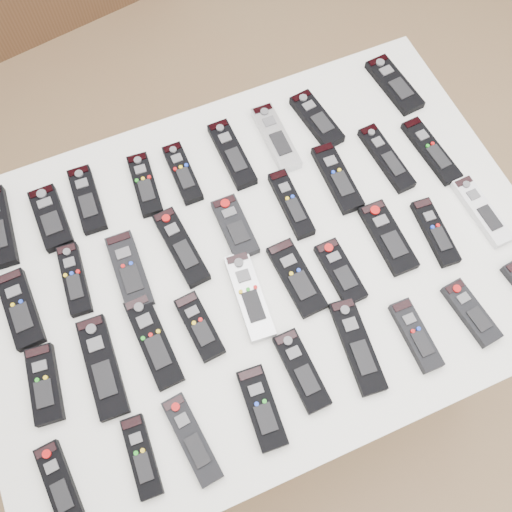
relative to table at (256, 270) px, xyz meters
name	(u,v)px	position (x,y,z in m)	size (l,w,h in m)	color
ground	(254,338)	(0.01, 0.04, -0.72)	(4.00, 4.00, 0.00)	#9C744F
table	(256,270)	(0.00, 0.00, 0.00)	(1.25, 0.88, 0.78)	white
remote_1	(51,218)	(-0.39, 0.27, 0.07)	(0.06, 0.16, 0.02)	black
remote_2	(87,199)	(-0.30, 0.29, 0.07)	(0.05, 0.17, 0.02)	black
remote_3	(145,185)	(-0.16, 0.27, 0.07)	(0.05, 0.16, 0.02)	black
remote_4	(183,173)	(-0.07, 0.27, 0.07)	(0.05, 0.16, 0.02)	black
remote_5	(232,154)	(0.05, 0.27, 0.07)	(0.05, 0.19, 0.02)	black
remote_6	(276,138)	(0.17, 0.27, 0.07)	(0.05, 0.19, 0.02)	#B7B7BC
remote_7	(317,119)	(0.28, 0.28, 0.07)	(0.06, 0.17, 0.02)	black
remote_8	(394,85)	(0.51, 0.30, 0.07)	(0.06, 0.18, 0.02)	black
remote_9	(21,309)	(-0.50, 0.09, 0.07)	(0.06, 0.17, 0.02)	black
remote_10	(74,279)	(-0.38, 0.11, 0.07)	(0.05, 0.16, 0.02)	black
remote_11	(129,271)	(-0.26, 0.08, 0.07)	(0.06, 0.18, 0.02)	black
remote_12	(181,247)	(-0.14, 0.09, 0.07)	(0.05, 0.19, 0.02)	black
remote_13	(235,227)	(-0.01, 0.09, 0.07)	(0.06, 0.15, 0.02)	black
remote_14	(291,204)	(0.13, 0.09, 0.07)	(0.04, 0.17, 0.02)	black
remote_15	(337,178)	(0.25, 0.11, 0.07)	(0.05, 0.18, 0.02)	black
remote_16	(386,158)	(0.39, 0.12, 0.07)	(0.05, 0.19, 0.02)	black
remote_17	(431,151)	(0.49, 0.09, 0.07)	(0.05, 0.19, 0.02)	black
remote_18	(45,384)	(-0.50, -0.09, 0.07)	(0.05, 0.16, 0.02)	black
remote_19	(102,367)	(-0.38, -0.10, 0.07)	(0.06, 0.21, 0.02)	black
remote_20	(154,341)	(-0.27, -0.09, 0.07)	(0.06, 0.20, 0.02)	black
remote_21	(199,326)	(-0.17, -0.10, 0.07)	(0.05, 0.15, 0.02)	black
remote_22	(250,296)	(-0.05, -0.08, 0.07)	(0.05, 0.20, 0.02)	#B7B7BC
remote_23	(296,278)	(0.06, -0.08, 0.07)	(0.06, 0.18, 0.02)	black
remote_24	(340,272)	(0.15, -0.10, 0.07)	(0.05, 0.15, 0.02)	black
remote_25	(388,237)	(0.29, -0.07, 0.07)	(0.06, 0.18, 0.02)	black
remote_26	(435,232)	(0.39, -0.10, 0.07)	(0.04, 0.16, 0.02)	black
remote_27	(481,211)	(0.52, -0.10, 0.07)	(0.05, 0.18, 0.02)	silver
remote_28	(60,485)	(-0.52, -0.28, 0.07)	(0.05, 0.16, 0.02)	black
remote_29	(142,456)	(-0.36, -0.29, 0.07)	(0.04, 0.15, 0.02)	black
remote_30	(192,439)	(-0.26, -0.30, 0.07)	(0.05, 0.18, 0.02)	black
remote_31	(262,408)	(-0.12, -0.30, 0.07)	(0.05, 0.16, 0.02)	black
remote_32	(301,371)	(-0.01, -0.26, 0.07)	(0.05, 0.17, 0.02)	black
remote_33	(357,346)	(0.11, -0.26, 0.07)	(0.05, 0.20, 0.02)	black
remote_34	(416,335)	(0.23, -0.29, 0.07)	(0.04, 0.15, 0.02)	black
remote_35	(471,313)	(0.36, -0.29, 0.07)	(0.05, 0.15, 0.02)	black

